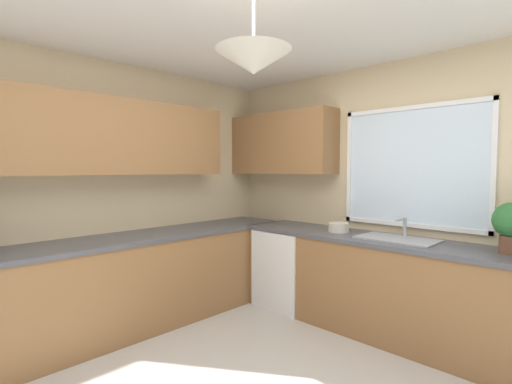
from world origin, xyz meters
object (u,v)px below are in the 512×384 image
at_px(sink_assembly, 397,239).
at_px(bowl, 339,227).
at_px(potted_plant, 512,224).
at_px(dishwasher, 290,267).

xyz_separation_m(sink_assembly, bowl, (-0.59, -0.01, 0.03)).
bearing_deg(potted_plant, bowl, -178.00).
distance_m(potted_plant, bowl, 1.44).
bearing_deg(bowl, dishwasher, -177.11).
bearing_deg(potted_plant, dishwasher, -177.74).
distance_m(dishwasher, sink_assembly, 1.28).
relative_size(dishwasher, sink_assembly, 1.27).
relative_size(sink_assembly, bowl, 3.27).
bearing_deg(dishwasher, sink_assembly, 1.73).
bearing_deg(bowl, sink_assembly, 0.57).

